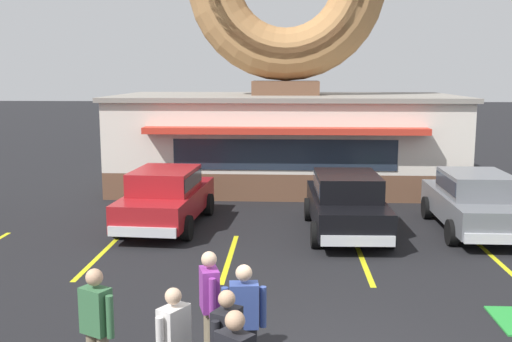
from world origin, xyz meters
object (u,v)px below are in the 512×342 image
(pedestrian_hooded_kid, at_px, (96,325))
(pedestrian_clipboard_woman, at_px, (210,303))
(pedestrian_beanie_man, at_px, (244,319))
(trash_bin, at_px, (484,192))
(car_black, at_px, (346,201))
(car_red, at_px, (166,195))
(car_grey, at_px, (474,199))

(pedestrian_hooded_kid, height_order, pedestrian_clipboard_woman, pedestrian_hooded_kid)
(pedestrian_clipboard_woman, bearing_deg, pedestrian_beanie_man, -45.89)
(trash_bin, bearing_deg, pedestrian_clipboard_woman, -124.25)
(car_black, distance_m, pedestrian_beanie_man, 8.09)
(car_red, height_order, trash_bin, car_red)
(car_red, xyz_separation_m, pedestrian_clipboard_woman, (2.19, -7.76, 0.06))
(trash_bin, bearing_deg, pedestrian_hooded_kid, -126.84)
(car_red, distance_m, trash_bin, 9.84)
(car_red, bearing_deg, pedestrian_clipboard_woman, -74.21)
(car_grey, bearing_deg, trash_bin, 67.71)
(car_black, bearing_deg, car_red, 174.12)
(car_red, xyz_separation_m, car_grey, (8.18, -0.15, 0.00))
(pedestrian_beanie_man, xyz_separation_m, trash_bin, (6.69, 11.15, -0.43))
(trash_bin, bearing_deg, car_black, -143.99)
(pedestrian_hooded_kid, xyz_separation_m, pedestrian_beanie_man, (1.89, 0.30, -0.01))
(car_black, height_order, pedestrian_beanie_man, pedestrian_beanie_man)
(pedestrian_clipboard_woman, bearing_deg, car_black, 70.13)
(car_grey, relative_size, pedestrian_beanie_man, 2.72)
(car_grey, xyz_separation_m, pedestrian_hooded_kid, (-7.35, -8.45, 0.07))
(pedestrian_clipboard_woman, relative_size, pedestrian_beanie_man, 1.00)
(car_red, bearing_deg, trash_bin, 16.80)
(pedestrian_beanie_man, bearing_deg, car_grey, 56.18)
(car_red, relative_size, pedestrian_beanie_man, 2.77)
(pedestrian_hooded_kid, bearing_deg, car_grey, 49.00)
(pedestrian_clipboard_woman, height_order, trash_bin, pedestrian_clipboard_woman)
(pedestrian_hooded_kid, distance_m, pedestrian_clipboard_woman, 1.60)
(pedestrian_clipboard_woman, xyz_separation_m, trash_bin, (7.22, 10.60, -0.44))
(car_grey, height_order, pedestrian_beanie_man, pedestrian_beanie_man)
(car_black, bearing_deg, pedestrian_hooded_kid, -116.16)
(car_black, distance_m, pedestrian_hooded_kid, 9.04)
(car_black, xyz_separation_m, pedestrian_beanie_man, (-2.10, -7.81, 0.06))
(car_black, height_order, pedestrian_clipboard_woman, pedestrian_clipboard_woman)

